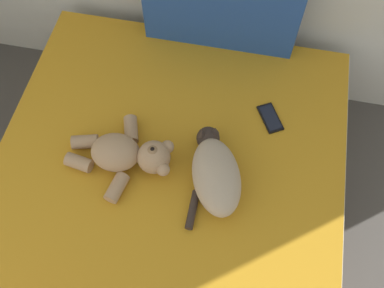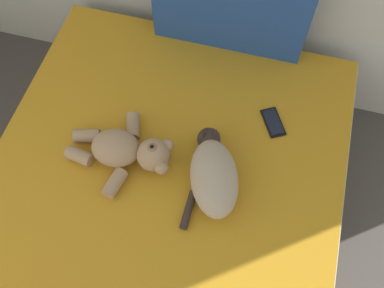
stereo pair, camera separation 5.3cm
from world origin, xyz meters
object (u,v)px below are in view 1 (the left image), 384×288
patterned_cushion (222,3)px  cell_phone (270,118)px  teddy_bear (127,154)px  cat (215,173)px  bed (159,234)px

patterned_cushion → cell_phone: bearing=-53.5°
teddy_bear → cell_phone: bearing=30.2°
cat → teddy_bear: bearing=178.0°
bed → patterned_cushion: (0.10, 0.96, 0.49)m
bed → teddy_bear: teddy_bear is taller
bed → teddy_bear: (-0.17, 0.21, 0.32)m
teddy_bear → cell_phone: 0.66m
bed → cat: size_ratio=4.65×
teddy_bear → cat: bearing=-2.0°
patterned_cushion → cat: 0.78m
teddy_bear → bed: bearing=-52.1°
bed → patterned_cushion: patterned_cushion is taller
bed → patterned_cushion: size_ratio=2.86×
cat → teddy_bear: (-0.37, 0.01, -0.01)m
bed → cat: 0.43m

